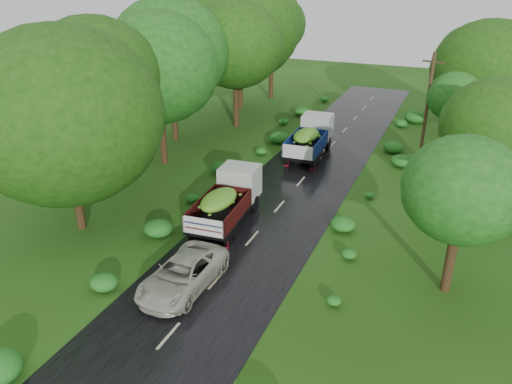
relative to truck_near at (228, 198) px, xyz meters
The scene contains 10 objects.
ground 9.54m from the truck_near, 78.29° to the right, with size 120.00×120.00×0.00m, color #1F400D.
road 4.86m from the truck_near, 65.66° to the right, with size 6.50×80.00×0.02m, color black.
road_lines 4.01m from the truck_near, 59.36° to the right, with size 0.12×69.60×0.00m.
truck_near is the anchor object (origin of this frame).
truck_far 11.75m from the truck_near, 85.12° to the left, with size 2.40×6.24×2.59m.
car 6.40m from the truck_near, 82.18° to the right, with size 2.27×4.93×1.37m, color #BCB9A7.
utility_pole 14.71m from the truck_near, 53.10° to the left, with size 1.36×0.45×7.90m.
trees_left 15.11m from the truck_near, 126.53° to the left, with size 7.49×34.56×9.95m.
trees_right 18.57m from the truck_near, 50.25° to the left, with size 5.29×31.39×7.36m.
shrubs 5.25m from the truck_near, 68.12° to the left, with size 11.90×44.00×0.70m.
Camera 1 is at (8.81, -12.42, 12.76)m, focal length 35.00 mm.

